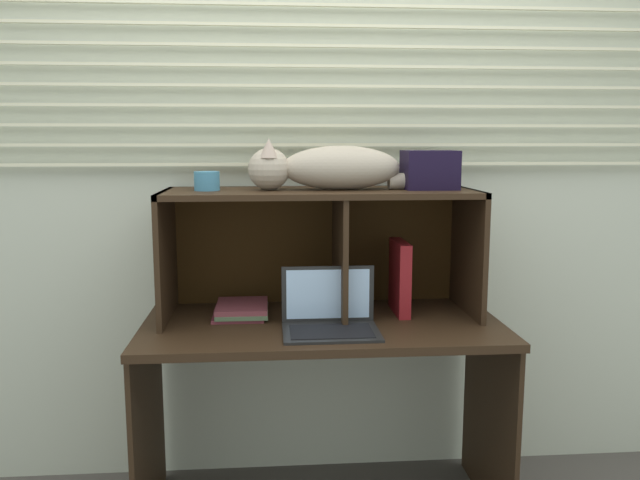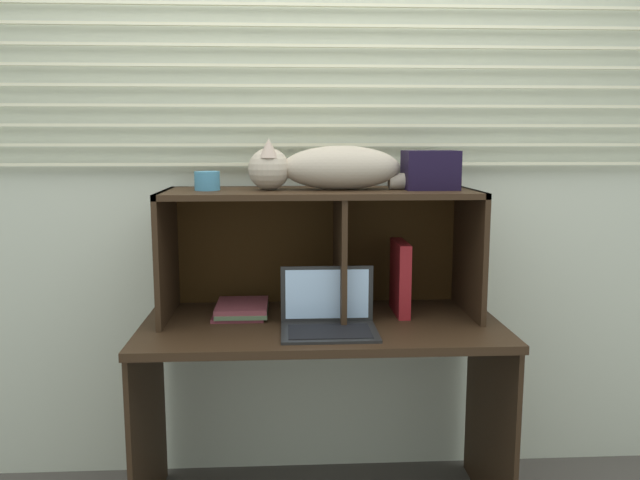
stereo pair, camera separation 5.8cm
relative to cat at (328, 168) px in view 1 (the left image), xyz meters
The scene contains 9 objects.
back_panel_with_blinds 0.27m from the cat, 97.03° to the left, with size 4.40×0.08×2.50m.
desk 0.73m from the cat, 106.73° to the right, with size 1.33×0.66×0.76m.
hutch_shelf_unit 0.24m from the cat, 122.16° to the left, with size 1.18×0.42×0.48m.
cat is the anchor object (origin of this frame).
laptop 0.57m from the cat, 93.68° to the right, with size 0.34×0.24×0.22m.
binder_upright 0.51m from the cat, ahead, with size 0.05×0.22×0.28m, color maroon.
book_stack 0.64m from the cat, behind, with size 0.21×0.24×0.05m.
small_basket 0.46m from the cat, behind, with size 0.09×0.09×0.07m, color teal.
storage_box 0.39m from the cat, ahead, with size 0.20×0.17×0.15m, color black.
Camera 1 is at (-0.19, -2.12, 1.43)m, focal length 35.87 mm.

